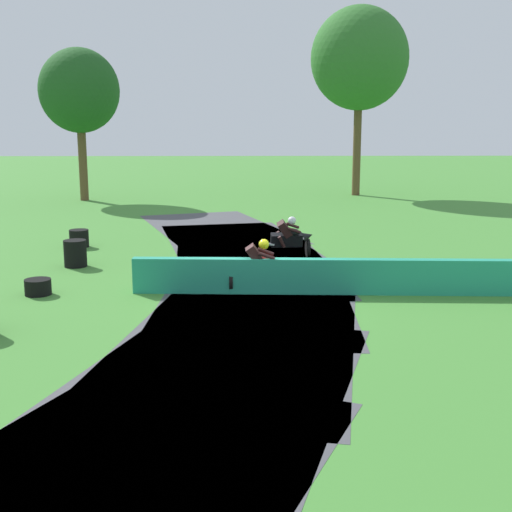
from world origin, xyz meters
TOP-DOWN VIEW (x-y plane):
  - ground_plane at (0.00, 0.00)m, footprint 120.00×120.00m
  - track_asphalt at (-0.86, 0.04)m, footprint 8.85×30.22m
  - safety_barrier at (5.62, -0.25)m, footprint 17.54×1.06m
  - motorcycle_lead_red at (0.11, 0.12)m, footprint 1.68×0.73m
  - motorcycle_chase_black at (1.09, 4.39)m, footprint 1.68×0.87m
  - tire_stack_mid_b at (-5.51, -0.07)m, footprint 0.66×0.66m
  - tire_stack_far at (-5.36, 3.22)m, footprint 0.67×0.67m
  - tire_stack_extra_a at (-5.99, 6.32)m, footprint 0.65×0.65m
  - tree_far_left at (5.96, 21.77)m, footprint 5.33×5.33m
  - tree_far_right at (-8.86, 19.59)m, footprint 4.13×4.13m

SIDE VIEW (x-z plane):
  - ground_plane at x=0.00m, z-range 0.00..0.00m
  - track_asphalt at x=-0.86m, z-range 0.00..0.01m
  - tire_stack_mid_b at x=-5.51m, z-range 0.00..0.40m
  - tire_stack_extra_a at x=-5.99m, z-range 0.00..0.60m
  - tire_stack_far at x=-5.36m, z-range 0.00..0.80m
  - safety_barrier at x=5.62m, z-range 0.00..0.90m
  - motorcycle_chase_black at x=1.09m, z-range -0.07..1.36m
  - motorcycle_lead_red at x=0.11m, z-range -0.05..1.37m
  - tree_far_right at x=-8.86m, z-range 1.72..9.58m
  - tree_far_left at x=5.96m, z-range 2.31..12.59m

